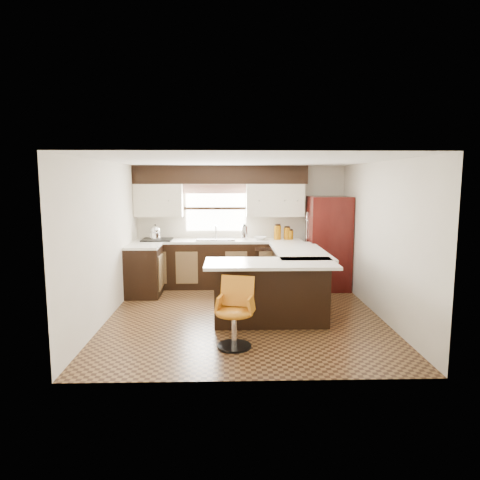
{
  "coord_description": "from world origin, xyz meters",
  "views": [
    {
      "loc": [
        -0.24,
        -6.48,
        2.11
      ],
      "look_at": [
        -0.06,
        0.45,
        1.14
      ],
      "focal_mm": 32.0,
      "sensor_mm": 36.0,
      "label": 1
    }
  ],
  "objects_px": {
    "peninsula_long": "(296,278)",
    "bar_chair": "(234,313)",
    "peninsula_return": "(271,294)",
    "refrigerator": "(328,243)"
  },
  "relations": [
    {
      "from": "peninsula_long",
      "to": "refrigerator",
      "type": "bearing_deg",
      "value": 53.2
    },
    {
      "from": "peninsula_return",
      "to": "bar_chair",
      "type": "relative_size",
      "value": 1.85
    },
    {
      "from": "peninsula_return",
      "to": "bar_chair",
      "type": "height_order",
      "value": "peninsula_return"
    },
    {
      "from": "refrigerator",
      "to": "bar_chair",
      "type": "bearing_deg",
      "value": -122.33
    },
    {
      "from": "refrigerator",
      "to": "peninsula_return",
      "type": "bearing_deg",
      "value": -122.93
    },
    {
      "from": "bar_chair",
      "to": "refrigerator",
      "type": "bearing_deg",
      "value": 71.49
    },
    {
      "from": "peninsula_return",
      "to": "refrigerator",
      "type": "distance_m",
      "value": 2.47
    },
    {
      "from": "peninsula_return",
      "to": "refrigerator",
      "type": "height_order",
      "value": "refrigerator"
    },
    {
      "from": "peninsula_long",
      "to": "peninsula_return",
      "type": "xyz_separation_m",
      "value": [
        -0.53,
        -0.97,
        0.0
      ]
    },
    {
      "from": "peninsula_long",
      "to": "bar_chair",
      "type": "height_order",
      "value": "peninsula_long"
    }
  ]
}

